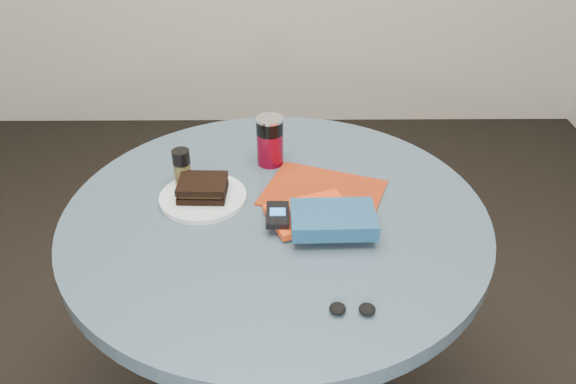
{
  "coord_description": "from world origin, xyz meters",
  "views": [
    {
      "loc": [
        0.02,
        -1.08,
        1.52
      ],
      "look_at": [
        0.03,
        0.0,
        0.8
      ],
      "focal_mm": 35.0,
      "sensor_mm": 36.0,
      "label": 1
    }
  ],
  "objects_px": {
    "headphones": "(352,309)",
    "magazine": "(323,193)",
    "soda_can": "(270,141)",
    "red_book": "(311,214)",
    "table": "(276,262)",
    "plate": "(203,197)",
    "sandwich": "(203,188)",
    "novel": "(333,219)",
    "mp3_player": "(278,215)",
    "pepper_grinder": "(182,168)"
  },
  "relations": [
    {
      "from": "headphones",
      "to": "magazine",
      "type": "bearing_deg",
      "value": 94.25
    },
    {
      "from": "soda_can",
      "to": "red_book",
      "type": "relative_size",
      "value": 0.7
    },
    {
      "from": "table",
      "to": "plate",
      "type": "bearing_deg",
      "value": 166.07
    },
    {
      "from": "soda_can",
      "to": "headphones",
      "type": "height_order",
      "value": "soda_can"
    },
    {
      "from": "table",
      "to": "sandwich",
      "type": "bearing_deg",
      "value": 165.59
    },
    {
      "from": "soda_can",
      "to": "novel",
      "type": "relative_size",
      "value": 0.72
    },
    {
      "from": "mp3_player",
      "to": "headphones",
      "type": "height_order",
      "value": "mp3_player"
    },
    {
      "from": "plate",
      "to": "pepper_grinder",
      "type": "relative_size",
      "value": 2.09
    },
    {
      "from": "novel",
      "to": "headphones",
      "type": "xyz_separation_m",
      "value": [
        0.02,
        -0.24,
        -0.03
      ]
    },
    {
      "from": "red_book",
      "to": "table",
      "type": "bearing_deg",
      "value": 134.83
    },
    {
      "from": "plate",
      "to": "headphones",
      "type": "distance_m",
      "value": 0.5
    },
    {
      "from": "soda_can",
      "to": "magazine",
      "type": "height_order",
      "value": "soda_can"
    },
    {
      "from": "red_book",
      "to": "pepper_grinder",
      "type": "bearing_deg",
      "value": 133.38
    },
    {
      "from": "novel",
      "to": "sandwich",
      "type": "bearing_deg",
      "value": 154.14
    },
    {
      "from": "table",
      "to": "plate",
      "type": "relative_size",
      "value": 4.76
    },
    {
      "from": "table",
      "to": "magazine",
      "type": "relative_size",
      "value": 3.56
    },
    {
      "from": "sandwich",
      "to": "mp3_player",
      "type": "bearing_deg",
      "value": -29.98
    },
    {
      "from": "red_book",
      "to": "headphones",
      "type": "xyz_separation_m",
      "value": [
        0.07,
        -0.3,
        -0.0
      ]
    },
    {
      "from": "pepper_grinder",
      "to": "mp3_player",
      "type": "height_order",
      "value": "pepper_grinder"
    },
    {
      "from": "plate",
      "to": "soda_can",
      "type": "distance_m",
      "value": 0.24
    },
    {
      "from": "pepper_grinder",
      "to": "red_book",
      "type": "xyz_separation_m",
      "value": [
        0.31,
        -0.14,
        -0.04
      ]
    },
    {
      "from": "novel",
      "to": "table",
      "type": "bearing_deg",
      "value": 142.71
    },
    {
      "from": "plate",
      "to": "magazine",
      "type": "bearing_deg",
      "value": 4.84
    },
    {
      "from": "magazine",
      "to": "novel",
      "type": "bearing_deg",
      "value": -65.59
    },
    {
      "from": "soda_can",
      "to": "pepper_grinder",
      "type": "distance_m",
      "value": 0.24
    },
    {
      "from": "soda_can",
      "to": "mp3_player",
      "type": "relative_size",
      "value": 1.46
    },
    {
      "from": "table",
      "to": "pepper_grinder",
      "type": "xyz_separation_m",
      "value": [
        -0.23,
        0.11,
        0.21
      ]
    },
    {
      "from": "novel",
      "to": "headphones",
      "type": "distance_m",
      "value": 0.24
    },
    {
      "from": "red_book",
      "to": "headphones",
      "type": "height_order",
      "value": "red_book"
    },
    {
      "from": "sandwich",
      "to": "headphones",
      "type": "distance_m",
      "value": 0.5
    },
    {
      "from": "sandwich",
      "to": "soda_can",
      "type": "distance_m",
      "value": 0.24
    },
    {
      "from": "sandwich",
      "to": "soda_can",
      "type": "bearing_deg",
      "value": 47.38
    },
    {
      "from": "sandwich",
      "to": "soda_can",
      "type": "xyz_separation_m",
      "value": [
        0.16,
        0.17,
        0.03
      ]
    },
    {
      "from": "red_book",
      "to": "mp3_player",
      "type": "distance_m",
      "value": 0.08
    },
    {
      "from": "pepper_grinder",
      "to": "magazine",
      "type": "distance_m",
      "value": 0.35
    },
    {
      "from": "plate",
      "to": "pepper_grinder",
      "type": "distance_m",
      "value": 0.1
    },
    {
      "from": "table",
      "to": "novel",
      "type": "bearing_deg",
      "value": -35.87
    },
    {
      "from": "plate",
      "to": "headphones",
      "type": "xyz_separation_m",
      "value": [
        0.32,
        -0.38,
        0.0
      ]
    },
    {
      "from": "pepper_grinder",
      "to": "novel",
      "type": "relative_size",
      "value": 0.54
    },
    {
      "from": "red_book",
      "to": "mp3_player",
      "type": "xyz_separation_m",
      "value": [
        -0.08,
        -0.02,
        0.02
      ]
    },
    {
      "from": "mp3_player",
      "to": "sandwich",
      "type": "bearing_deg",
      "value": 150.02
    },
    {
      "from": "sandwich",
      "to": "pepper_grinder",
      "type": "xyz_separation_m",
      "value": [
        -0.06,
        0.06,
        0.02
      ]
    },
    {
      "from": "magazine",
      "to": "plate",
      "type": "bearing_deg",
      "value": -154.6
    },
    {
      "from": "plate",
      "to": "red_book",
      "type": "bearing_deg",
      "value": -16.94
    },
    {
      "from": "magazine",
      "to": "novel",
      "type": "xyz_separation_m",
      "value": [
        0.01,
        -0.16,
        0.04
      ]
    },
    {
      "from": "novel",
      "to": "mp3_player",
      "type": "height_order",
      "value": "novel"
    },
    {
      "from": "red_book",
      "to": "soda_can",
      "type": "bearing_deg",
      "value": 89.0
    },
    {
      "from": "plate",
      "to": "pepper_grinder",
      "type": "bearing_deg",
      "value": 130.77
    },
    {
      "from": "novel",
      "to": "mp3_player",
      "type": "relative_size",
      "value": 2.03
    },
    {
      "from": "plate",
      "to": "red_book",
      "type": "height_order",
      "value": "red_book"
    }
  ]
}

